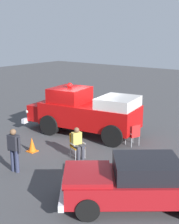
{
  "coord_description": "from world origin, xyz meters",
  "views": [
    {
      "loc": [
        -11.71,
        -9.28,
        5.08
      ],
      "look_at": [
        0.25,
        -0.03,
        1.19
      ],
      "focal_mm": 49.94,
      "sensor_mm": 36.0,
      "label": 1
    }
  ],
  "objects_px": {
    "traffic_cone": "(32,145)",
    "vintage_fire_truck": "(85,111)",
    "lawn_chair_near_truck": "(76,143)",
    "spectator_seated": "(78,142)",
    "classic_hot_rod": "(135,181)",
    "lawn_chair_by_car": "(134,134)",
    "spectator_standing": "(14,147)"
  },
  "relations": [
    {
      "from": "vintage_fire_truck",
      "to": "spectator_seated",
      "type": "relative_size",
      "value": 4.82
    },
    {
      "from": "classic_hot_rod",
      "to": "lawn_chair_near_truck",
      "type": "bearing_deg",
      "value": 64.75
    },
    {
      "from": "vintage_fire_truck",
      "to": "spectator_seated",
      "type": "distance_m",
      "value": 3.18
    },
    {
      "from": "classic_hot_rod",
      "to": "spectator_standing",
      "type": "xyz_separation_m",
      "value": [
        -0.73,
        4.66,
        0.22
      ]
    },
    {
      "from": "vintage_fire_truck",
      "to": "classic_hot_rod",
      "type": "bearing_deg",
      "value": -129.28
    },
    {
      "from": "lawn_chair_by_car",
      "to": "spectator_standing",
      "type": "bearing_deg",
      "value": 157.25
    },
    {
      "from": "lawn_chair_near_truck",
      "to": "lawn_chair_by_car",
      "type": "height_order",
      "value": "same"
    },
    {
      "from": "traffic_cone",
      "to": "vintage_fire_truck",
      "type": "bearing_deg",
      "value": -5.63
    },
    {
      "from": "vintage_fire_truck",
      "to": "lawn_chair_near_truck",
      "type": "height_order",
      "value": "vintage_fire_truck"
    },
    {
      "from": "lawn_chair_near_truck",
      "to": "lawn_chair_by_car",
      "type": "xyz_separation_m",
      "value": [
        2.59,
        -1.27,
        0.0
      ]
    },
    {
      "from": "lawn_chair_by_car",
      "to": "traffic_cone",
      "type": "height_order",
      "value": "lawn_chair_by_car"
    },
    {
      "from": "spectator_seated",
      "to": "spectator_standing",
      "type": "bearing_deg",
      "value": 158.04
    },
    {
      "from": "classic_hot_rod",
      "to": "lawn_chair_by_car",
      "type": "distance_m",
      "value": 5.05
    },
    {
      "from": "vintage_fire_truck",
      "to": "lawn_chair_by_car",
      "type": "height_order",
      "value": "vintage_fire_truck"
    },
    {
      "from": "classic_hot_rod",
      "to": "spectator_seated",
      "type": "relative_size",
      "value": 3.54
    },
    {
      "from": "spectator_standing",
      "to": "traffic_cone",
      "type": "relative_size",
      "value": 2.64
    },
    {
      "from": "vintage_fire_truck",
      "to": "traffic_cone",
      "type": "distance_m",
      "value": 3.48
    },
    {
      "from": "vintage_fire_truck",
      "to": "lawn_chair_near_truck",
      "type": "bearing_deg",
      "value": -148.83
    },
    {
      "from": "classic_hot_rod",
      "to": "lawn_chair_by_car",
      "type": "bearing_deg",
      "value": 29.89
    },
    {
      "from": "classic_hot_rod",
      "to": "traffic_cone",
      "type": "relative_size",
      "value": 7.19
    },
    {
      "from": "spectator_seated",
      "to": "spectator_standing",
      "type": "relative_size",
      "value": 0.77
    },
    {
      "from": "classic_hot_rod",
      "to": "spectator_standing",
      "type": "distance_m",
      "value": 4.72
    },
    {
      "from": "vintage_fire_truck",
      "to": "traffic_cone",
      "type": "bearing_deg",
      "value": 174.37
    },
    {
      "from": "spectator_seated",
      "to": "traffic_cone",
      "type": "xyz_separation_m",
      "value": [
        -0.7,
        2.02,
        -0.39
      ]
    },
    {
      "from": "lawn_chair_by_car",
      "to": "spectator_seated",
      "type": "relative_size",
      "value": 0.79
    },
    {
      "from": "lawn_chair_near_truck",
      "to": "spectator_seated",
      "type": "xyz_separation_m",
      "value": [
        -0.05,
        -0.12,
        0.11
      ]
    },
    {
      "from": "vintage_fire_truck",
      "to": "classic_hot_rod",
      "type": "xyz_separation_m",
      "value": [
        -4.38,
        -5.35,
        -0.45
      ]
    },
    {
      "from": "spectator_seated",
      "to": "traffic_cone",
      "type": "bearing_deg",
      "value": 109.11
    },
    {
      "from": "classic_hot_rod",
      "to": "traffic_cone",
      "type": "distance_m",
      "value": 5.79
    },
    {
      "from": "classic_hot_rod",
      "to": "spectator_seated",
      "type": "bearing_deg",
      "value": 64.7
    },
    {
      "from": "lawn_chair_near_truck",
      "to": "lawn_chair_by_car",
      "type": "relative_size",
      "value": 1.0
    },
    {
      "from": "classic_hot_rod",
      "to": "spectator_seated",
      "type": "height_order",
      "value": "classic_hot_rod"
    }
  ]
}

